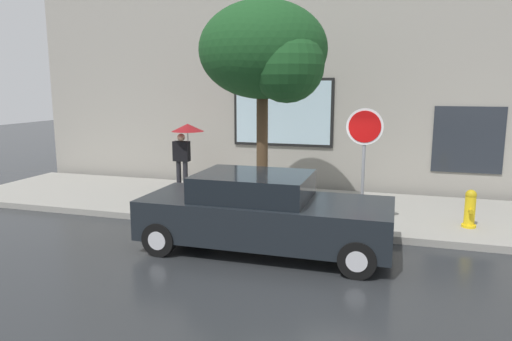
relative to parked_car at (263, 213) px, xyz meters
name	(u,v)px	position (x,y,z in m)	size (l,w,h in m)	color
ground_plane	(304,252)	(0.78, 0.09, -0.74)	(60.00, 60.00, 0.00)	#282B2D
sidewalk	(327,210)	(0.78, 3.09, -0.66)	(20.00, 4.00, 0.15)	gray
building_facade	(342,74)	(0.77, 5.59, 2.75)	(20.00, 0.67, 7.00)	#9E998E
parked_car	(263,213)	(0.00, 0.00, 0.00)	(4.71, 1.96, 1.49)	black
fire_hydrant	(470,209)	(3.94, 2.23, -0.18)	(0.30, 0.44, 0.82)	yellow
pedestrian_with_umbrella	(186,138)	(-3.48, 3.99, 0.92)	(0.95, 0.95, 1.92)	black
street_tree	(267,54)	(-0.53, 2.15, 3.11)	(2.97, 2.53, 4.91)	#4C3823
stop_sign	(364,144)	(1.73, 1.59, 1.20)	(0.76, 0.10, 2.53)	gray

